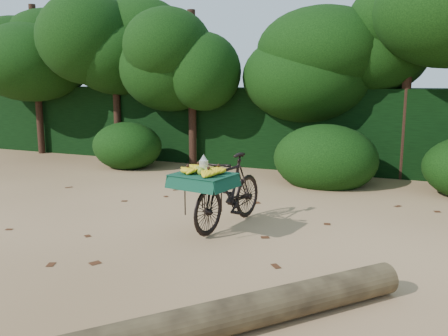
% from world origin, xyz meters
% --- Properties ---
extents(ground, '(80.00, 80.00, 0.00)m').
position_xyz_m(ground, '(0.00, 0.00, 0.00)').
color(ground, tan).
rests_on(ground, ground).
extents(vendor_bicycle, '(0.84, 1.78, 0.99)m').
position_xyz_m(vendor_bicycle, '(0.86, 1.11, 0.50)').
color(vendor_bicycle, black).
rests_on(vendor_bicycle, ground).
extents(fallen_log, '(2.76, 3.23, 0.29)m').
position_xyz_m(fallen_log, '(1.75, -1.70, 0.14)').
color(fallen_log, brown).
rests_on(fallen_log, ground).
extents(hedge_backdrop, '(26.00, 1.80, 1.80)m').
position_xyz_m(hedge_backdrop, '(0.00, 6.30, 0.90)').
color(hedge_backdrop, black).
rests_on(hedge_backdrop, ground).
extents(tree_row, '(14.50, 2.00, 4.00)m').
position_xyz_m(tree_row, '(-0.65, 5.50, 2.00)').
color(tree_row, black).
rests_on(tree_row, ground).
extents(bush_clumps, '(8.80, 1.70, 0.90)m').
position_xyz_m(bush_clumps, '(0.50, 4.30, 0.45)').
color(bush_clumps, black).
rests_on(bush_clumps, ground).
extents(leaf_litter, '(7.00, 7.30, 0.01)m').
position_xyz_m(leaf_litter, '(0.00, 0.65, 0.01)').
color(leaf_litter, '#452312').
rests_on(leaf_litter, ground).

